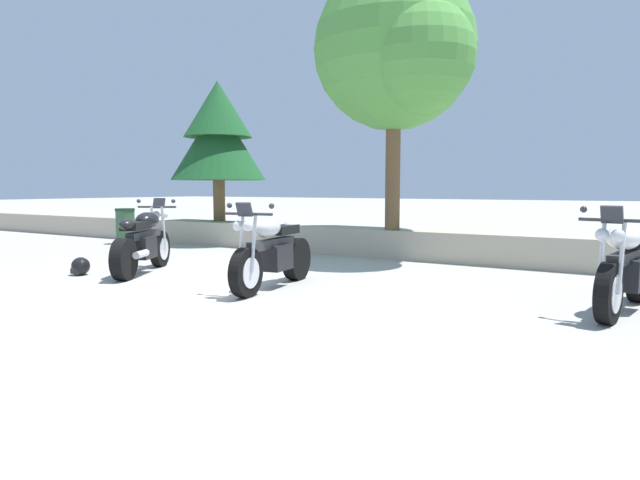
% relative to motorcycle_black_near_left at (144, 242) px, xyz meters
% --- Properties ---
extents(ground_plane, '(120.00, 120.00, 0.00)m').
position_rel_motorcycle_black_near_left_xyz_m(ground_plane, '(1.53, -0.83, -0.49)').
color(ground_plane, '#A3A099').
extents(stone_wall, '(36.00, 0.80, 0.55)m').
position_rel_motorcycle_black_near_left_xyz_m(stone_wall, '(1.53, 3.97, -0.21)').
color(stone_wall, '#A89E89').
rests_on(stone_wall, ground).
extents(motorcycle_black_near_left, '(1.16, 1.90, 1.18)m').
position_rel_motorcycle_black_near_left_xyz_m(motorcycle_black_near_left, '(0.00, 0.00, 0.00)').
color(motorcycle_black_near_left, black).
rests_on(motorcycle_black_near_left, ground).
extents(motorcycle_silver_centre, '(0.75, 2.06, 1.18)m').
position_rel_motorcycle_black_near_left_xyz_m(motorcycle_silver_centre, '(2.56, -0.00, 0.00)').
color(motorcycle_silver_centre, black).
rests_on(motorcycle_silver_centre, ground).
extents(motorcycle_white_far_right, '(0.67, 2.06, 1.18)m').
position_rel_motorcycle_black_near_left_xyz_m(motorcycle_white_far_right, '(6.68, 0.88, 0.00)').
color(motorcycle_white_far_right, black).
rests_on(motorcycle_white_far_right, ground).
extents(rider_helmet, '(0.28, 0.28, 0.28)m').
position_rel_motorcycle_black_near_left_xyz_m(rider_helmet, '(-0.64, -0.70, -0.35)').
color(rider_helmet, black).
rests_on(rider_helmet, ground).
extents(pine_tree_far_left, '(2.26, 2.26, 3.35)m').
position_rel_motorcycle_black_near_left_xyz_m(pine_tree_far_left, '(-2.18, 4.15, 2.18)').
color(pine_tree_far_left, brown).
rests_on(pine_tree_far_left, stone_wall).
extents(leafy_tree_mid_left, '(3.14, 2.99, 4.87)m').
position_rel_motorcycle_black_near_left_xyz_m(leafy_tree_mid_left, '(2.75, 3.62, 3.36)').
color(leafy_tree_mid_left, brown).
rests_on(leafy_tree_mid_left, stone_wall).
extents(trash_bin, '(0.46, 0.46, 0.86)m').
position_rel_motorcycle_black_near_left_xyz_m(trash_bin, '(-4.06, 2.87, -0.05)').
color(trash_bin, '#335638').
rests_on(trash_bin, ground).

